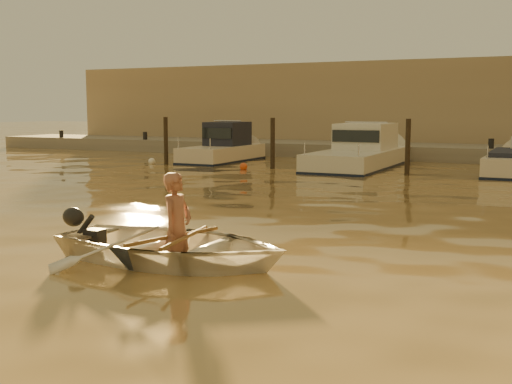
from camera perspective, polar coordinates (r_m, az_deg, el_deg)
The scene contains 17 objects.
ground_plane at distance 10.67m, azimuth -2.11°, elevation -5.42°, with size 160.00×160.00×0.00m, color olive.
dinghy at distance 10.03m, azimuth -7.49°, elevation -4.71°, with size 2.71×3.80×0.79m, color silver.
person at distance 9.92m, azimuth -7.03°, elevation -3.18°, with size 0.62×0.41×1.71m, color #995F4C.
outboard_motor at distance 10.89m, azimuth -14.22°, elevation -3.88°, with size 0.90×0.40×0.70m, color black, non-canonical shape.
oar_port at distance 9.87m, azimuth -6.28°, elevation -4.02°, with size 0.06×0.06×2.10m, color brown.
oar_starboard at distance 9.98m, azimuth -7.26°, elevation -3.92°, with size 0.06×0.06×2.10m, color brown.
moored_boat_1 at distance 28.80m, azimuth -3.03°, elevation 3.98°, with size 1.92×5.82×1.75m, color beige, non-canonical shape.
moored_boat_2 at distance 26.33m, azimuth 9.26°, elevation 3.56°, with size 2.50×8.31×1.75m, color silver, non-canonical shape.
piling_0 at distance 27.70m, azimuth -8.01°, elevation 4.35°, with size 0.18×0.18×2.20m, color #2D2319.
piling_1 at distance 25.27m, azimuth 1.49°, elevation 4.12°, with size 0.18×0.18×2.20m, color #2D2319.
piling_2 at distance 23.59m, azimuth 13.33°, elevation 3.68°, with size 0.18×0.18×2.20m, color #2D2319.
fender_a at distance 27.91m, azimuth -9.25°, elevation 2.70°, with size 0.30×0.30×0.30m, color white.
fender_b at distance 25.11m, azimuth -1.12°, elevation 2.27°, with size 0.30×0.30×0.30m, color #E74F1B.
fender_c at distance 23.61m, azimuth 6.26°, elevation 1.89°, with size 0.30×0.30×0.30m, color silver.
fender_d at distance 23.38m, azimuth 20.95°, elevation 1.39°, with size 0.30×0.30×0.30m, color #D34918.
quay at distance 31.16m, azimuth 16.73°, elevation 3.06°, with size 52.00×4.00×1.00m, color gray.
waterfront_building at distance 36.52m, azimuth 18.24°, elevation 7.14°, with size 46.00×7.00×4.80m, color #9E8466.
Camera 1 is at (4.87, -9.19, 2.38)m, focal length 45.00 mm.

